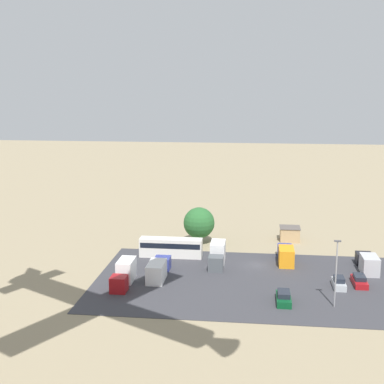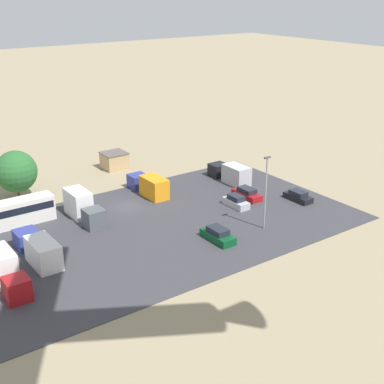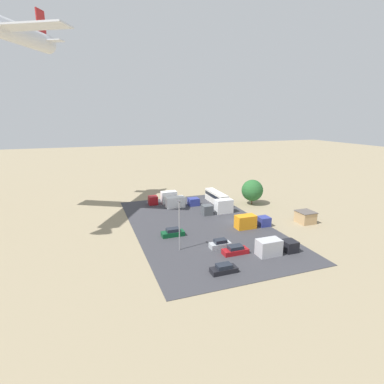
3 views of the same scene
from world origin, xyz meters
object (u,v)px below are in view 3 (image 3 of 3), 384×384
object	(u,v)px
parked_car_2	(220,244)
parked_truck_4	(164,198)
parked_car_0	(235,250)
parked_truck_1	(180,202)
parked_truck_2	(219,207)
parked_truck_3	(251,222)
parked_truck_0	(275,247)
parked_car_1	(173,233)
parked_car_3	(224,269)
bus	(216,197)
shed_building	(305,217)

from	to	relation	value
parked_car_2	parked_truck_4	bearing A→B (deg)	-176.01
parked_car_0	parked_truck_1	xyz separation A→B (m)	(30.98, 0.44, 0.69)
parked_car_2	parked_truck_4	xyz separation A→B (m)	(32.37, 2.26, 0.86)
parked_truck_2	parked_truck_3	distance (m)	11.83
parked_car_2	parked_truck_0	xyz separation A→B (m)	(-5.75, -8.05, 0.65)
parked_car_1	parked_truck_4	xyz separation A→B (m)	(23.84, -4.53, 0.86)
parked_truck_2	parked_truck_3	size ratio (longest dim) A/B	0.99
parked_car_0	parked_truck_1	distance (m)	30.99
parked_truck_1	parked_truck_3	bearing A→B (deg)	25.81
parked_car_3	parked_truck_4	world-z (taller)	parked_truck_4
parked_car_2	parked_truck_2	size ratio (longest dim) A/B	0.50
parked_car_1	parked_car_3	xyz separation A→B (m)	(-17.15, -3.36, -0.09)
bus	parked_car_3	xyz separation A→B (m)	(-35.97, 15.05, -1.20)
parked_car_3	parked_truck_4	distance (m)	41.03
parked_truck_0	parked_truck_1	xyz separation A→B (m)	(33.47, 7.02, -0.01)
parked_truck_3	parked_truck_4	distance (m)	28.29
bus	parked_truck_4	xyz separation A→B (m)	(5.02, 13.88, -0.25)
parked_car_1	parked_truck_4	size ratio (longest dim) A/B	0.59
parked_truck_3	parked_truck_1	bearing A→B (deg)	-154.19
parked_truck_1	parked_truck_4	distance (m)	5.70
parked_car_1	parked_truck_2	world-z (taller)	parked_truck_2
parked_car_0	parked_car_3	distance (m)	7.26
parked_car_2	bus	bearing A→B (deg)	156.97
parked_car_1	parked_truck_3	size ratio (longest dim) A/B	0.58
shed_building	parked_truck_1	bearing A→B (deg)	47.07
parked_truck_3	parked_truck_4	world-z (taller)	parked_truck_4
bus	parked_car_0	xyz separation A→B (m)	(-30.61, 10.16, -1.16)
parked_car_2	parked_truck_1	xyz separation A→B (m)	(27.72, -1.03, 0.64)
parked_car_3	parked_truck_1	xyz separation A→B (m)	(36.35, -4.45, 0.74)
parked_truck_2	parked_car_2	bearing A→B (deg)	155.68
parked_truck_0	parked_truck_3	xyz separation A→B (m)	(13.07, -2.84, 0.01)
bus	parked_car_1	xyz separation A→B (m)	(-18.82, 18.41, -1.11)
parked_truck_4	bus	bearing A→B (deg)	-109.89
parked_car_1	parked_truck_3	distance (m)	17.73
shed_building	parked_truck_0	xyz separation A→B (m)	(-11.58, 16.51, 0.03)
parked_truck_1	parked_truck_0	bearing A→B (deg)	11.85
shed_building	bus	distance (m)	25.11
parked_car_1	parked_car_3	world-z (taller)	parked_car_1
parked_car_2	parked_car_3	xyz separation A→B (m)	(-8.63, 3.42, -0.09)
parked_truck_1	bus	bearing A→B (deg)	87.99
parked_truck_4	parked_car_2	bearing A→B (deg)	-176.01
parked_truck_0	parked_car_2	bearing A→B (deg)	-125.55
parked_car_1	parked_truck_4	distance (m)	24.28
shed_building	parked_car_1	world-z (taller)	shed_building
parked_car_1	parked_car_2	size ratio (longest dim) A/B	1.17
parked_car_2	parked_car_3	distance (m)	9.28
parked_car_0	parked_car_2	size ratio (longest dim) A/B	1.16
parked_truck_0	parked_truck_4	xyz separation A→B (m)	(38.12, 10.31, 0.21)
parked_car_0	parked_car_1	size ratio (longest dim) A/B	1.00
parked_car_0	parked_truck_0	xyz separation A→B (m)	(-2.49, -6.59, 0.69)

